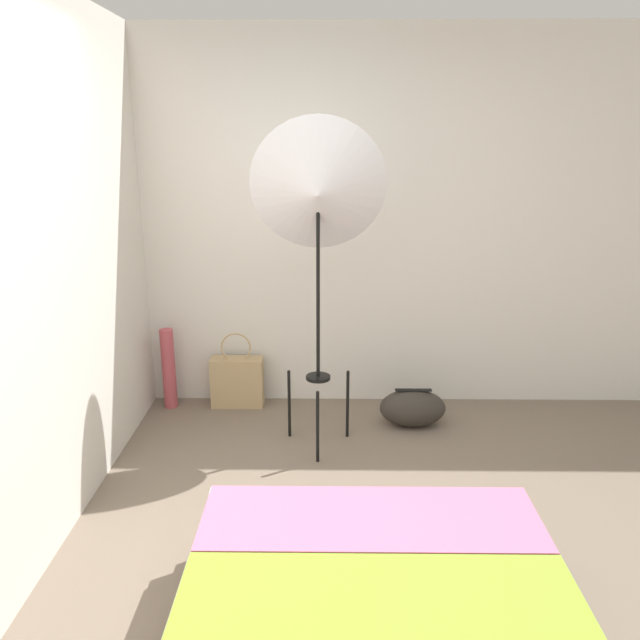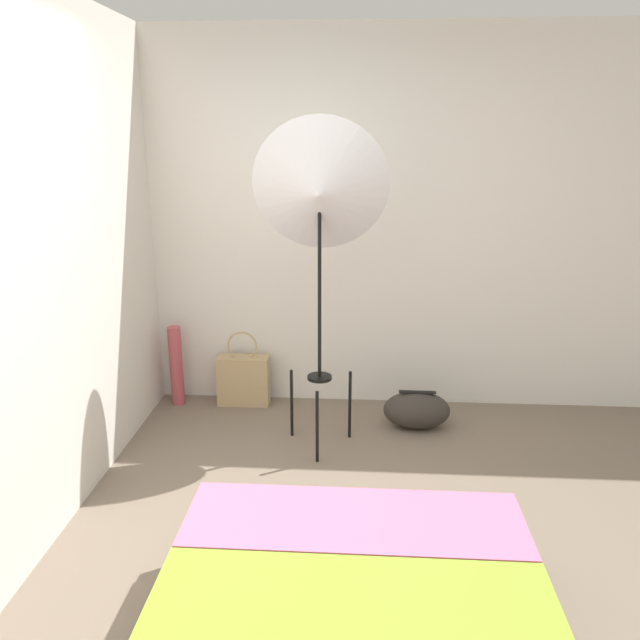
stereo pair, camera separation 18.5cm
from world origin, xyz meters
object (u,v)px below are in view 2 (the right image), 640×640
Objects in this scene: photo_umbrella at (319,192)px; duffel_bag at (417,410)px; paper_roll at (176,366)px; tote_bag at (243,379)px.

duffel_bag is at bearing 23.50° from photo_umbrella.
photo_umbrella is 3.43× the size of paper_roll.
paper_roll is (-1.72, 0.28, 0.17)m from duffel_bag.
duffel_bag is (1.23, -0.31, -0.06)m from tote_bag.
photo_umbrella is 1.63m from tote_bag.
paper_roll is (-1.08, 0.56, -1.30)m from photo_umbrella.
duffel_bag is at bearing -9.43° from paper_roll.
tote_bag is at bearing 3.05° from paper_roll.
tote_bag is 0.50m from paper_roll.
photo_umbrella reaches higher than duffel_bag.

